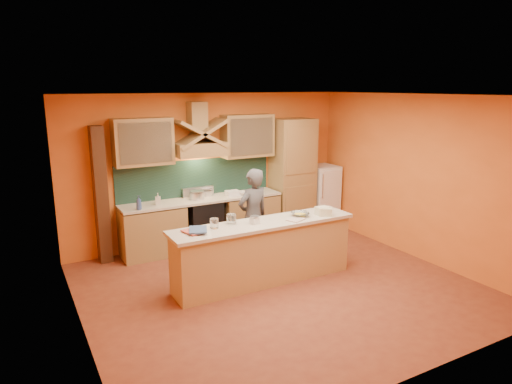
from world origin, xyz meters
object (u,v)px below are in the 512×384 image
stove (203,223)px  mixing_bowl (300,214)px  kitchen_scale (255,221)px  person (253,217)px  fridge (321,196)px

stove → mixing_bowl: 2.15m
stove → kitchen_scale: 1.97m
person → kitchen_scale: bearing=53.2°
kitchen_scale → mixing_bowl: (0.80, -0.01, -0.01)m
stove → person: person is taller
stove → fridge: (2.70, 0.00, 0.20)m
stove → mixing_bowl: bearing=-66.0°
fridge → mixing_bowl: size_ratio=4.76×
fridge → kitchen_scale: (-2.65, -1.89, 0.34)m
stove → mixing_bowl: size_ratio=3.29×
fridge → person: person is taller
stove → person: 1.28m
kitchen_scale → mixing_bowl: kitchen_scale is taller
fridge → person: size_ratio=0.80×
fridge → kitchen_scale: 3.28m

